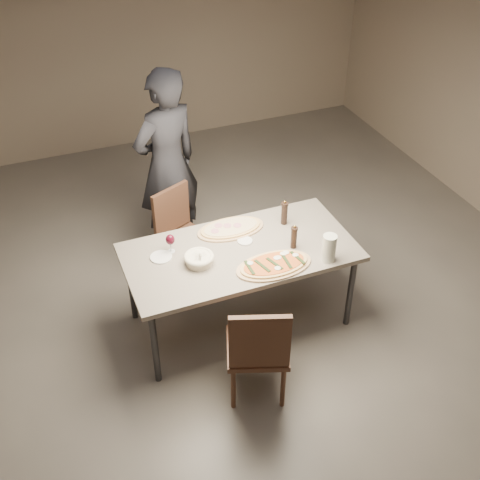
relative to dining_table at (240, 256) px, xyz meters
name	(u,v)px	position (x,y,z in m)	size (l,w,h in m)	color
room	(240,178)	(0.00, 0.00, 0.71)	(7.00, 7.00, 7.00)	#5F5952
dining_table	(240,256)	(0.00, 0.00, 0.00)	(1.80, 0.90, 0.75)	gray
zucchini_pizza	(274,265)	(0.16, -0.28, 0.07)	(0.60, 0.33, 0.05)	tan
ham_pizza	(231,228)	(0.03, 0.28, 0.07)	(0.56, 0.31, 0.04)	tan
bread_basket	(199,259)	(-0.35, -0.04, 0.11)	(0.23, 0.23, 0.08)	beige
oil_dish	(245,241)	(0.08, 0.09, 0.06)	(0.12, 0.12, 0.01)	white
pepper_mill_left	(294,237)	(0.40, -0.12, 0.16)	(0.05, 0.05, 0.21)	black
pepper_mill_right	(284,213)	(0.47, 0.20, 0.16)	(0.06, 0.06, 0.22)	black
carafe	(329,248)	(0.58, -0.36, 0.17)	(0.11, 0.11, 0.22)	silver
wine_glass	(170,240)	(-0.50, 0.18, 0.17)	(0.07, 0.07, 0.16)	silver
side_plate	(161,257)	(-0.60, 0.14, 0.06)	(0.17, 0.17, 0.01)	white
chair_near	(258,348)	(-0.18, -0.79, -0.18)	(0.56, 0.56, 0.92)	#452A1D
chair_far	(180,230)	(-0.26, 0.79, -0.20)	(0.55, 0.55, 0.87)	#452A1D
diner	(167,165)	(-0.22, 1.22, 0.22)	(0.67, 0.44, 1.82)	black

